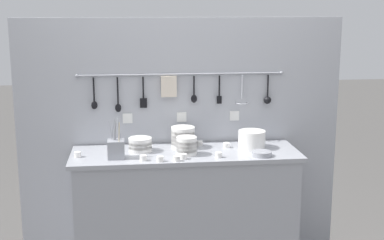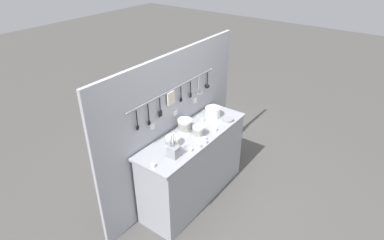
{
  "view_description": "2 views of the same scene",
  "coord_description": "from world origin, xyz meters",
  "px_view_note": "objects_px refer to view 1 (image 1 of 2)",
  "views": [
    {
      "loc": [
        -0.38,
        -3.54,
        1.92
      ],
      "look_at": [
        0.04,
        0.0,
        1.16
      ],
      "focal_mm": 50.0,
      "sensor_mm": 36.0,
      "label": 1
    },
    {
      "loc": [
        -2.53,
        -1.84,
        2.91
      ],
      "look_at": [
        0.02,
        0.04,
        1.1
      ],
      "focal_mm": 30.0,
      "sensor_mm": 36.0,
      "label": 2
    }
  ],
  "objects_px": {
    "cup_edge_near": "(226,145)",
    "cup_by_caddy": "(78,154)",
    "plate_stack": "(252,139)",
    "cup_beside_plates": "(219,155)",
    "cup_mid_row": "(160,159)",
    "cup_front_left": "(177,159)",
    "cup_centre": "(200,143)",
    "steel_mixing_bowl": "(262,154)",
    "bowl_stack_wide_centre": "(183,137)",
    "bowl_stack_back_corner": "(186,146)",
    "cup_front_right": "(143,158)",
    "cup_back_left": "(183,156)",
    "cutlery_caddy": "(116,149)",
    "bowl_stack_tall_left": "(140,145)"
  },
  "relations": [
    {
      "from": "cup_edge_near",
      "to": "plate_stack",
      "type": "bearing_deg",
      "value": -11.73
    },
    {
      "from": "bowl_stack_back_corner",
      "to": "cup_front_right",
      "type": "height_order",
      "value": "bowl_stack_back_corner"
    },
    {
      "from": "plate_stack",
      "to": "cup_edge_near",
      "type": "xyz_separation_m",
      "value": [
        -0.17,
        0.04,
        -0.05
      ]
    },
    {
      "from": "cup_mid_row",
      "to": "bowl_stack_wide_centre",
      "type": "bearing_deg",
      "value": 61.0
    },
    {
      "from": "cutlery_caddy",
      "to": "cup_edge_near",
      "type": "relative_size",
      "value": 5.95
    },
    {
      "from": "cutlery_caddy",
      "to": "cup_front_right",
      "type": "bearing_deg",
      "value": -24.5
    },
    {
      "from": "cutlery_caddy",
      "to": "cup_front_left",
      "type": "xyz_separation_m",
      "value": [
        0.39,
        -0.12,
        -0.05
      ]
    },
    {
      "from": "bowl_stack_back_corner",
      "to": "cup_front_left",
      "type": "xyz_separation_m",
      "value": [
        -0.08,
        -0.15,
        -0.04
      ]
    },
    {
      "from": "cup_mid_row",
      "to": "cup_front_left",
      "type": "bearing_deg",
      "value": -2.02
    },
    {
      "from": "cup_edge_near",
      "to": "cup_by_caddy",
      "type": "bearing_deg",
      "value": -173.18
    },
    {
      "from": "cup_front_left",
      "to": "cup_beside_plates",
      "type": "bearing_deg",
      "value": 10.51
    },
    {
      "from": "cup_by_caddy",
      "to": "cup_front_right",
      "type": "xyz_separation_m",
      "value": [
        0.43,
        -0.14,
        0.0
      ]
    },
    {
      "from": "cutlery_caddy",
      "to": "cup_mid_row",
      "type": "bearing_deg",
      "value": -22.18
    },
    {
      "from": "bowl_stack_back_corner",
      "to": "cup_front_right",
      "type": "relative_size",
      "value": 2.99
    },
    {
      "from": "cup_centre",
      "to": "cup_by_caddy",
      "type": "xyz_separation_m",
      "value": [
        -0.85,
        -0.2,
        0.0
      ]
    },
    {
      "from": "cup_mid_row",
      "to": "cup_by_caddy",
      "type": "distance_m",
      "value": 0.57
    },
    {
      "from": "steel_mixing_bowl",
      "to": "cup_front_right",
      "type": "xyz_separation_m",
      "value": [
        -0.8,
        -0.01,
        0.0
      ]
    },
    {
      "from": "cup_beside_plates",
      "to": "cup_by_caddy",
      "type": "bearing_deg",
      "value": 172.44
    },
    {
      "from": "cup_back_left",
      "to": "cup_centre",
      "type": "relative_size",
      "value": 1.0
    },
    {
      "from": "cutlery_caddy",
      "to": "cup_by_caddy",
      "type": "xyz_separation_m",
      "value": [
        -0.26,
        0.06,
        -0.05
      ]
    },
    {
      "from": "cup_edge_near",
      "to": "cup_centre",
      "type": "xyz_separation_m",
      "value": [
        -0.18,
        0.08,
        0.0
      ]
    },
    {
      "from": "cup_back_left",
      "to": "bowl_stack_wide_centre",
      "type": "bearing_deg",
      "value": 84.66
    },
    {
      "from": "bowl_stack_wide_centre",
      "to": "bowl_stack_back_corner",
      "type": "xyz_separation_m",
      "value": [
        0.0,
        -0.19,
        -0.01
      ]
    },
    {
      "from": "cutlery_caddy",
      "to": "cup_front_left",
      "type": "height_order",
      "value": "cutlery_caddy"
    },
    {
      "from": "bowl_stack_back_corner",
      "to": "cup_back_left",
      "type": "distance_m",
      "value": 0.12
    },
    {
      "from": "bowl_stack_back_corner",
      "to": "cup_beside_plates",
      "type": "xyz_separation_m",
      "value": [
        0.21,
        -0.09,
        -0.04
      ]
    },
    {
      "from": "cup_edge_near",
      "to": "bowl_stack_tall_left",
      "type": "bearing_deg",
      "value": -177.05
    },
    {
      "from": "steel_mixing_bowl",
      "to": "cup_edge_near",
      "type": "bearing_deg",
      "value": 128.27
    },
    {
      "from": "cup_edge_near",
      "to": "cup_by_caddy",
      "type": "distance_m",
      "value": 1.04
    },
    {
      "from": "bowl_stack_back_corner",
      "to": "cup_by_caddy",
      "type": "xyz_separation_m",
      "value": [
        -0.72,
        0.03,
        -0.04
      ]
    },
    {
      "from": "cup_beside_plates",
      "to": "cup_back_left",
      "type": "xyz_separation_m",
      "value": [
        -0.24,
        -0.01,
        0.0
      ]
    },
    {
      "from": "cup_edge_near",
      "to": "cup_centre",
      "type": "bearing_deg",
      "value": 157.09
    },
    {
      "from": "cup_front_left",
      "to": "cup_centre",
      "type": "xyz_separation_m",
      "value": [
        0.2,
        0.38,
        0.0
      ]
    },
    {
      "from": "cup_mid_row",
      "to": "cup_centre",
      "type": "relative_size",
      "value": 1.0
    },
    {
      "from": "cup_beside_plates",
      "to": "plate_stack",
      "type": "bearing_deg",
      "value": 37.57
    },
    {
      "from": "bowl_stack_back_corner",
      "to": "plate_stack",
      "type": "relative_size",
      "value": 0.71
    },
    {
      "from": "bowl_stack_wide_centre",
      "to": "plate_stack",
      "type": "bearing_deg",
      "value": -8.42
    },
    {
      "from": "bowl_stack_wide_centre",
      "to": "cup_edge_near",
      "type": "height_order",
      "value": "bowl_stack_wide_centre"
    },
    {
      "from": "steel_mixing_bowl",
      "to": "cup_edge_near",
      "type": "relative_size",
      "value": 2.86
    },
    {
      "from": "plate_stack",
      "to": "steel_mixing_bowl",
      "type": "distance_m",
      "value": 0.22
    },
    {
      "from": "bowl_stack_wide_centre",
      "to": "steel_mixing_bowl",
      "type": "bearing_deg",
      "value": -29.37
    },
    {
      "from": "cup_beside_plates",
      "to": "steel_mixing_bowl",
      "type": "bearing_deg",
      "value": -0.28
    },
    {
      "from": "cup_beside_plates",
      "to": "cup_back_left",
      "type": "bearing_deg",
      "value": -177.62
    },
    {
      "from": "bowl_stack_wide_centre",
      "to": "plate_stack",
      "type": "xyz_separation_m",
      "value": [
        0.48,
        -0.07,
        -0.01
      ]
    },
    {
      "from": "steel_mixing_bowl",
      "to": "cutlery_caddy",
      "type": "height_order",
      "value": "cutlery_caddy"
    },
    {
      "from": "bowl_stack_wide_centre",
      "to": "steel_mixing_bowl",
      "type": "xyz_separation_m",
      "value": [
        0.5,
        -0.28,
        -0.06
      ]
    },
    {
      "from": "cup_edge_near",
      "to": "cup_by_caddy",
      "type": "height_order",
      "value": "same"
    },
    {
      "from": "cup_by_caddy",
      "to": "cutlery_caddy",
      "type": "bearing_deg",
      "value": -12.5
    },
    {
      "from": "cup_by_caddy",
      "to": "cup_front_right",
      "type": "distance_m",
      "value": 0.45
    },
    {
      "from": "cup_beside_plates",
      "to": "cup_front_right",
      "type": "height_order",
      "value": "same"
    }
  ]
}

